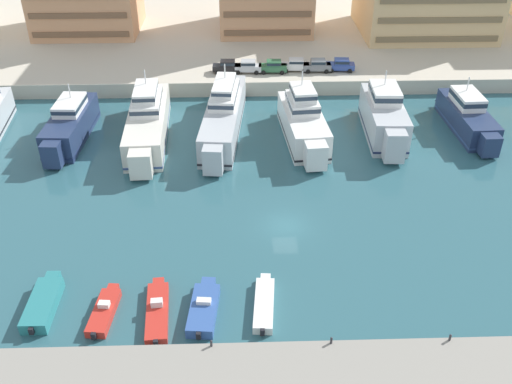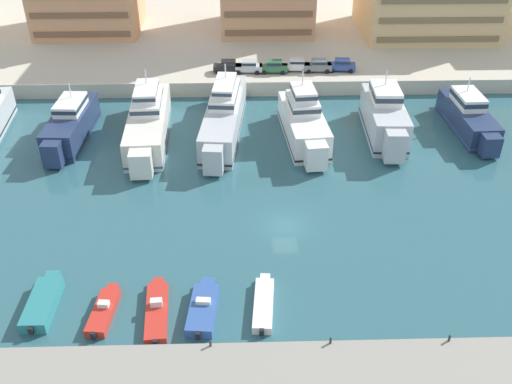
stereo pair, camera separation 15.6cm
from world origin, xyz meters
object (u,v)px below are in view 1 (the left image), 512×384
motorboat_red_mid_left (157,311)px  car_green_mid_left (273,66)px  yacht_ivory_mid_left (147,121)px  car_white_center_left (295,64)px  yacht_navy_left (70,125)px  car_black_far_left (227,66)px  yacht_silver_center_left (224,115)px  car_blue_center_right (341,64)px  car_grey_center (317,65)px  motorboat_blue_center_left (204,308)px  motorboat_white_center (264,304)px  yacht_silver_center_right (384,117)px  car_silver_left (248,66)px  yacht_navy_mid_right (468,117)px  motorboat_teal_far_left (43,303)px  motorboat_red_left (104,311)px  yacht_white_center (303,122)px

motorboat_red_mid_left → car_green_mid_left: bearing=75.4°
yacht_ivory_mid_left → car_white_center_left: (19.70, 16.08, 0.84)m
yacht_navy_left → car_black_far_left: 24.91m
car_black_far_left → car_green_mid_left: (6.71, -0.24, 0.00)m
motorboat_red_mid_left → car_green_mid_left: size_ratio=1.77×
yacht_silver_center_left → motorboat_red_mid_left: size_ratio=2.99×
motorboat_red_mid_left → car_white_center_left: (15.26, 46.43, 2.73)m
yacht_ivory_mid_left → car_blue_center_right: size_ratio=4.80×
yacht_ivory_mid_left → car_grey_center: 27.78m
yacht_navy_left → motorboat_blue_center_left: yacht_navy_left is taller
yacht_ivory_mid_left → motorboat_white_center: yacht_ivory_mid_left is taller
yacht_navy_left → yacht_silver_center_right: (38.86, -0.16, 0.54)m
motorboat_blue_center_left → car_grey_center: 48.33m
car_silver_left → car_green_mid_left: 3.71m
yacht_ivory_mid_left → yacht_silver_center_left: 9.46m
yacht_navy_mid_right → car_green_mid_left: yacht_navy_mid_right is taller
car_black_far_left → motorboat_teal_far_left: bearing=-108.0°
yacht_silver_center_left → motorboat_white_center: (3.78, -31.18, -1.94)m
car_black_far_left → motorboat_red_mid_left: bearing=-96.5°
motorboat_red_left → car_black_far_left: size_ratio=1.43×
motorboat_red_mid_left → car_silver_left: bearing=79.8°
yacht_white_center → motorboat_blue_center_left: yacht_white_center is taller
yacht_ivory_mid_left → yacht_white_center: size_ratio=1.25×
motorboat_teal_far_left → motorboat_white_center: (18.14, -0.50, -0.16)m
motorboat_blue_center_left → car_black_far_left: (1.46, 46.01, 2.64)m
motorboat_red_mid_left → car_green_mid_left: car_green_mid_left is taller
yacht_navy_left → motorboat_blue_center_left: (17.75, -30.20, -1.47)m
yacht_ivory_mid_left → motorboat_white_center: (13.14, -29.82, -1.90)m
motorboat_blue_center_left → car_grey_center: size_ratio=1.59×
yacht_ivory_mid_left → car_black_far_left: (9.67, 15.76, 0.84)m
car_green_mid_left → car_grey_center: bearing=1.9°
yacht_ivory_mid_left → yacht_navy_mid_right: yacht_ivory_mid_left is taller
yacht_ivory_mid_left → motorboat_teal_far_left: (-4.99, -29.33, -1.74)m
yacht_navy_mid_right → car_black_far_left: 34.11m
yacht_silver_center_left → yacht_navy_left: bearing=-175.7°
motorboat_blue_center_left → motorboat_white_center: size_ratio=0.97×
motorboat_teal_far_left → motorboat_white_center: size_ratio=1.00×
yacht_navy_left → yacht_silver_center_left: 18.95m
yacht_white_center → motorboat_red_left: bearing=-123.1°
car_silver_left → car_blue_center_right: bearing=0.9°
yacht_navy_mid_right → car_white_center_left: (-20.64, 15.20, 1.28)m
motorboat_white_center → car_grey_center: (9.74, 45.55, 2.74)m
yacht_navy_left → motorboat_white_center: size_ratio=2.29×
yacht_white_center → motorboat_teal_far_left: bearing=-130.5°
yacht_navy_left → yacht_ivory_mid_left: bearing=0.3°
motorboat_blue_center_left → car_blue_center_right: bearing=68.5°
motorboat_red_left → car_grey_center: 51.35m
motorboat_blue_center_left → car_silver_left: (4.46, 45.88, 2.64)m
yacht_ivory_mid_left → car_green_mid_left: 22.58m
car_grey_center → car_blue_center_right: bearing=1.9°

